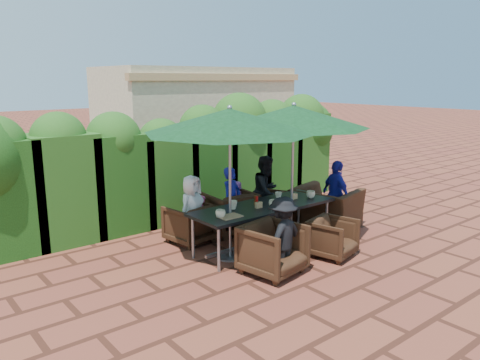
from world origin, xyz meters
TOP-DOWN VIEW (x-y plane):
  - ground at (0.00, 0.00)m, footprint 80.00×80.00m
  - dining_table at (0.03, -0.17)m, footprint 2.64×0.90m
  - umbrella_left at (-0.71, -0.19)m, footprint 2.71×2.71m
  - umbrella_right at (0.66, -0.21)m, footprint 2.60×2.60m
  - chair_far_left at (-0.80, 0.85)m, footprint 0.82×0.79m
  - chair_far_mid at (0.07, 0.83)m, footprint 0.91×0.86m
  - chair_far_right at (0.87, 0.73)m, footprint 0.96×0.94m
  - chair_near_left at (-0.61, -1.09)m, footprint 0.93×0.88m
  - chair_near_right at (0.62, -1.20)m, footprint 0.80×0.77m
  - chair_end_right at (1.75, -0.09)m, footprint 1.00×1.31m
  - adult_far_left at (-0.77, 0.83)m, footprint 0.68×0.55m
  - adult_far_mid at (0.05, 0.74)m, footprint 0.55×0.49m
  - adult_far_right at (0.87, 0.68)m, footprint 0.77×0.61m
  - adult_near_left at (-0.52, -1.19)m, footprint 0.81×0.47m
  - adult_end_right at (1.81, -0.27)m, footprint 0.58×0.86m
  - child_left at (-0.48, 0.92)m, footprint 0.34×0.31m
  - child_right at (0.40, 0.97)m, footprint 0.40×0.36m
  - pedestrian_a at (1.38, 4.32)m, footprint 1.48×0.72m
  - pedestrian_b at (2.36, 4.38)m, footprint 1.07×0.88m
  - pedestrian_c at (3.37, 4.40)m, footprint 1.07×1.10m
  - cup_a at (-0.98, -0.29)m, footprint 0.16×0.16m
  - cup_b at (-0.53, -0.03)m, footprint 0.15×0.15m
  - cup_c at (0.05, -0.39)m, footprint 0.17×0.17m
  - cup_d at (0.53, -0.00)m, footprint 0.13×0.13m
  - cup_e at (1.02, -0.33)m, footprint 0.16×0.16m
  - ketchup_bottle at (-0.09, -0.13)m, footprint 0.04×0.04m
  - sauce_bottle at (-0.08, -0.08)m, footprint 0.04×0.04m
  - serving_tray at (-0.85, -0.35)m, footprint 0.35×0.25m
  - number_block_left at (-0.15, -0.24)m, footprint 0.12×0.06m
  - number_block_right at (0.72, -0.20)m, footprint 0.12×0.06m
  - hedge_wall at (-0.00, 2.32)m, footprint 9.10×1.60m
  - building at (3.50, 6.99)m, footprint 6.20×3.08m

SIDE VIEW (x-z plane):
  - ground at x=0.00m, z-range 0.00..0.00m
  - chair_near_right at x=0.62m, z-range 0.00..0.69m
  - chair_far_left at x=-0.80m, z-range 0.00..0.76m
  - chair_far_right at x=0.87m, z-range 0.00..0.76m
  - child_left at x=-0.48m, z-range 0.00..0.78m
  - chair_near_left at x=-0.61m, z-range 0.00..0.83m
  - chair_far_mid at x=0.07m, z-range 0.00..0.87m
  - child_right at x=0.40m, z-range 0.00..0.92m
  - chair_end_right at x=1.75m, z-range 0.00..1.03m
  - adult_near_left at x=-0.52m, z-range 0.00..1.18m
  - adult_far_left at x=-0.77m, z-range 0.00..1.21m
  - adult_far_mid at x=0.05m, z-range 0.00..1.27m
  - adult_end_right at x=1.81m, z-range 0.00..1.33m
  - dining_table at x=0.03m, z-range 0.30..1.05m
  - adult_far_right at x=0.87m, z-range 0.00..1.41m
  - serving_tray at x=-0.85m, z-range 0.75..0.77m
  - pedestrian_a at x=1.38m, z-range 0.00..1.52m
  - number_block_left at x=-0.15m, z-range 0.75..0.85m
  - number_block_right at x=0.72m, z-range 0.75..0.85m
  - cup_d at x=0.53m, z-range 0.75..0.87m
  - cup_a at x=-0.98m, z-range 0.75..0.88m
  - cup_e at x=1.02m, z-range 0.75..0.88m
  - cup_c at x=0.05m, z-range 0.75..0.88m
  - cup_b at x=-0.53m, z-range 0.75..0.89m
  - pedestrian_c at x=3.37m, z-range 0.00..1.65m
  - ketchup_bottle at x=-0.09m, z-range 0.75..0.92m
  - sauce_bottle at x=-0.08m, z-range 0.75..0.92m
  - pedestrian_b at x=2.36m, z-range 0.00..1.92m
  - hedge_wall at x=0.00m, z-range 0.07..2.62m
  - building at x=3.50m, z-range 0.01..3.21m
  - umbrella_right at x=0.66m, z-range 0.98..3.44m
  - umbrella_left at x=-0.71m, z-range 0.98..3.44m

